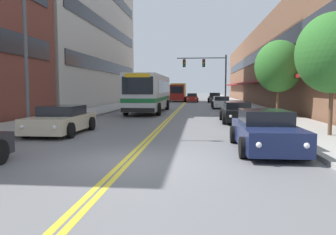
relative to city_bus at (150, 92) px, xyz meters
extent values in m
plane|color=slate|center=(2.34, 17.10, -1.82)|extent=(240.00, 240.00, 0.00)
cube|color=#9E9B96|center=(-4.98, 17.10, -1.75)|extent=(3.63, 106.00, 0.14)
cube|color=#9E9B96|center=(9.65, 17.10, -1.75)|extent=(3.63, 106.00, 0.14)
cube|color=yellow|center=(2.24, 17.10, -1.81)|extent=(0.14, 106.00, 0.01)
cube|color=yellow|center=(2.44, 17.10, -1.81)|extent=(0.14, 106.00, 0.01)
cube|color=black|center=(-7.00, 12.53, 3.00)|extent=(0.08, 28.47, 1.40)
cube|color=black|center=(-7.00, 12.53, 7.81)|extent=(0.08, 28.47, 1.40)
cube|color=brown|center=(15.72, 17.10, 3.20)|extent=(8.00, 68.00, 10.03)
cube|color=maroon|center=(11.17, 17.10, 1.08)|extent=(1.10, 61.20, 0.24)
cube|color=black|center=(11.68, 17.10, 4.40)|extent=(0.08, 61.20, 1.40)
cube|color=silver|center=(0.00, -0.10, -0.03)|extent=(2.51, 11.42, 2.87)
cube|color=#196B33|center=(0.00, -0.10, -0.61)|extent=(2.53, 11.44, 0.32)
cube|color=black|center=(0.00, 0.47, 0.43)|extent=(2.54, 8.91, 1.03)
cube|color=black|center=(0.00, -5.83, 0.48)|extent=(2.26, 0.04, 1.26)
cube|color=yellow|center=(0.00, -5.84, 1.20)|extent=(1.81, 0.06, 0.28)
cube|color=black|center=(0.00, -5.85, -1.29)|extent=(2.46, 0.08, 0.32)
cylinder|color=black|center=(-1.28, -3.98, -1.32)|extent=(0.30, 1.00, 1.00)
cylinder|color=black|center=(1.28, -3.98, -1.32)|extent=(0.30, 1.00, 1.00)
cylinder|color=black|center=(-1.28, 3.04, -1.32)|extent=(0.30, 1.00, 1.00)
cylinder|color=black|center=(1.28, 3.04, -1.32)|extent=(0.30, 1.00, 1.00)
cube|color=red|center=(-1.33, -19.78, -1.28)|extent=(0.18, 0.04, 0.10)
cube|color=#BCAD89|center=(-2.06, 10.18, -1.32)|extent=(1.78, 4.51, 0.62)
cube|color=black|center=(-2.06, 10.36, -0.78)|extent=(1.53, 1.99, 0.45)
cylinder|color=black|center=(-2.97, 8.78, -1.47)|extent=(0.22, 0.69, 0.69)
cylinder|color=black|center=(-1.15, 8.78, -1.47)|extent=(0.22, 0.69, 0.69)
cylinder|color=black|center=(-2.97, 11.57, -1.47)|extent=(0.22, 0.69, 0.69)
cylinder|color=black|center=(-1.15, 11.57, -1.47)|extent=(0.22, 0.69, 0.69)
sphere|color=silver|center=(-2.68, 7.90, -1.28)|extent=(0.16, 0.16, 0.16)
sphere|color=silver|center=(-1.44, 7.90, -1.28)|extent=(0.16, 0.16, 0.16)
cube|color=red|center=(-2.70, 12.44, -1.28)|extent=(0.18, 0.04, 0.10)
cube|color=red|center=(-1.42, 12.44, -1.28)|extent=(0.18, 0.04, 0.10)
cube|color=beige|center=(-1.94, -14.46, -1.30)|extent=(1.90, 4.37, 0.66)
cube|color=black|center=(-1.94, -14.28, -0.75)|extent=(1.63, 1.92, 0.44)
cylinder|color=black|center=(-2.92, -15.81, -1.49)|extent=(0.22, 0.66, 0.66)
cylinder|color=black|center=(-0.97, -15.81, -1.49)|extent=(0.22, 0.66, 0.66)
cylinder|color=black|center=(-2.92, -13.10, -1.49)|extent=(0.22, 0.66, 0.66)
cylinder|color=black|center=(-0.97, -13.10, -1.49)|extent=(0.22, 0.66, 0.66)
sphere|color=silver|center=(-2.61, -16.66, -1.27)|extent=(0.16, 0.16, 0.16)
sphere|color=silver|center=(-1.28, -16.66, -1.27)|extent=(0.16, 0.16, 0.16)
cube|color=red|center=(-2.63, -12.26, -1.27)|extent=(0.18, 0.04, 0.10)
cube|color=red|center=(-1.26, -12.26, -1.27)|extent=(0.18, 0.04, 0.10)
cube|color=#19234C|center=(6.60, -17.77, -1.29)|extent=(1.77, 4.56, 0.70)
cube|color=black|center=(6.60, -17.59, -0.71)|extent=(1.52, 2.01, 0.46)
cylinder|color=black|center=(5.69, -19.19, -1.49)|extent=(0.22, 0.65, 0.65)
cylinder|color=black|center=(7.50, -19.19, -1.49)|extent=(0.22, 0.65, 0.65)
cylinder|color=black|center=(5.69, -16.36, -1.49)|extent=(0.22, 0.65, 0.65)
cylinder|color=black|center=(7.50, -16.36, -1.49)|extent=(0.22, 0.65, 0.65)
sphere|color=silver|center=(5.98, -20.07, -1.25)|extent=(0.16, 0.16, 0.16)
sphere|color=silver|center=(7.22, -20.07, -1.25)|extent=(0.16, 0.16, 0.16)
cube|color=red|center=(5.96, -15.48, -1.25)|extent=(0.18, 0.04, 0.10)
cube|color=red|center=(7.23, -15.48, -1.25)|extent=(0.18, 0.04, 0.10)
cube|color=black|center=(6.72, -8.49, -1.31)|extent=(1.71, 4.28, 0.65)
cube|color=black|center=(6.72, -8.32, -0.77)|extent=(1.47, 1.88, 0.41)
cylinder|color=black|center=(5.85, -9.82, -1.48)|extent=(0.22, 0.68, 0.68)
cylinder|color=black|center=(7.60, -9.82, -1.48)|extent=(0.22, 0.68, 0.68)
cylinder|color=black|center=(5.85, -7.16, -1.48)|extent=(0.22, 0.68, 0.68)
cylinder|color=black|center=(7.60, -7.16, -1.48)|extent=(0.22, 0.68, 0.68)
sphere|color=silver|center=(6.13, -10.65, -1.27)|extent=(0.16, 0.16, 0.16)
sphere|color=silver|center=(7.32, -10.65, -1.27)|extent=(0.16, 0.16, 0.16)
cube|color=red|center=(6.11, -6.34, -1.27)|extent=(0.18, 0.04, 0.10)
cube|color=red|center=(7.34, -6.34, -1.27)|extent=(0.18, 0.04, 0.10)
cube|color=white|center=(6.74, 6.21, -1.31)|extent=(1.75, 4.30, 0.64)
cube|color=black|center=(6.74, 6.38, -0.77)|extent=(1.51, 1.89, 0.43)
cylinder|color=black|center=(5.85, 4.88, -1.47)|extent=(0.22, 0.69, 0.69)
cylinder|color=black|center=(7.64, 4.88, -1.47)|extent=(0.22, 0.69, 0.69)
cylinder|color=black|center=(5.85, 7.54, -1.47)|extent=(0.22, 0.69, 0.69)
cylinder|color=black|center=(7.64, 7.54, -1.47)|extent=(0.22, 0.69, 0.69)
sphere|color=silver|center=(6.13, 4.04, -1.28)|extent=(0.16, 0.16, 0.16)
sphere|color=silver|center=(7.36, 4.04, -1.28)|extent=(0.16, 0.16, 0.16)
cube|color=red|center=(6.11, 8.37, -1.28)|extent=(0.18, 0.04, 0.10)
cube|color=red|center=(7.37, 8.37, -1.28)|extent=(0.18, 0.04, 0.10)
cube|color=#38383D|center=(6.78, 21.89, -1.27)|extent=(1.79, 4.18, 0.73)
cube|color=black|center=(6.78, 22.06, -0.63)|extent=(1.54, 1.84, 0.55)
cylinder|color=black|center=(5.86, 20.60, -1.48)|extent=(0.22, 0.68, 0.68)
cylinder|color=black|center=(7.69, 20.60, -1.48)|extent=(0.22, 0.68, 0.68)
cylinder|color=black|center=(5.86, 23.19, -1.48)|extent=(0.22, 0.68, 0.68)
cylinder|color=black|center=(7.69, 23.19, -1.48)|extent=(0.22, 0.68, 0.68)
sphere|color=silver|center=(6.15, 19.78, -1.23)|extent=(0.16, 0.16, 0.16)
sphere|color=silver|center=(7.40, 19.78, -1.23)|extent=(0.16, 0.16, 0.16)
cube|color=red|center=(6.13, 23.99, -1.23)|extent=(0.18, 0.04, 0.10)
cube|color=red|center=(7.42, 23.99, -1.23)|extent=(0.18, 0.04, 0.10)
cube|color=maroon|center=(3.31, 22.58, -1.28)|extent=(1.72, 4.09, 0.72)
cube|color=black|center=(3.31, 22.74, -0.69)|extent=(1.48, 1.80, 0.47)
cylinder|color=black|center=(2.43, 21.31, -1.50)|extent=(0.22, 0.64, 0.64)
cylinder|color=black|center=(4.20, 21.31, -1.50)|extent=(0.22, 0.64, 0.64)
cylinder|color=black|center=(2.43, 23.84, -1.50)|extent=(0.22, 0.64, 0.64)
cylinder|color=black|center=(4.20, 23.84, -1.50)|extent=(0.22, 0.64, 0.64)
sphere|color=silver|center=(2.71, 20.51, -1.25)|extent=(0.16, 0.16, 0.16)
sphere|color=silver|center=(3.92, 20.51, -1.25)|extent=(0.16, 0.16, 0.16)
cube|color=red|center=(2.69, 24.63, -1.25)|extent=(0.18, 0.04, 0.10)
cube|color=red|center=(3.93, 24.63, -1.25)|extent=(0.18, 0.04, 0.10)
cube|color=maroon|center=(0.95, 22.90, -0.34)|extent=(2.26, 2.08, 2.45)
cube|color=black|center=(0.95, 21.84, 0.10)|extent=(1.92, 0.04, 1.08)
cube|color=yellow|center=(0.95, 26.36, -0.22)|extent=(2.30, 4.85, 2.69)
cylinder|color=black|center=(-0.21, 22.90, -1.40)|extent=(0.28, 0.84, 0.84)
cylinder|color=black|center=(2.11, 22.90, -1.40)|extent=(0.28, 0.84, 0.84)
cylinder|color=black|center=(-0.21, 27.81, -1.40)|extent=(0.28, 0.84, 0.84)
cylinder|color=black|center=(2.11, 27.81, -1.40)|extent=(0.28, 0.84, 0.84)
cylinder|color=#47474C|center=(7.54, 10.83, 1.22)|extent=(0.18, 0.18, 6.08)
cylinder|color=#47474C|center=(4.62, 10.83, 3.92)|extent=(5.84, 0.11, 0.11)
cube|color=black|center=(4.91, 10.83, 3.32)|extent=(0.34, 0.26, 0.92)
sphere|color=red|center=(4.91, 10.67, 3.59)|extent=(0.18, 0.18, 0.18)
sphere|color=yellow|center=(4.91, 10.67, 3.32)|extent=(0.18, 0.18, 0.18)
sphere|color=green|center=(4.91, 10.67, 3.04)|extent=(0.18, 0.18, 0.18)
cylinder|color=black|center=(4.91, 10.83, 3.85)|extent=(0.02, 0.02, 0.14)
cube|color=black|center=(2.58, 10.83, 3.32)|extent=(0.34, 0.26, 0.92)
sphere|color=red|center=(2.58, 10.67, 3.59)|extent=(0.18, 0.18, 0.18)
sphere|color=yellow|center=(2.58, 10.67, 3.32)|extent=(0.18, 0.18, 0.18)
sphere|color=green|center=(2.58, 10.67, 3.04)|extent=(0.18, 0.18, 0.18)
cylinder|color=black|center=(2.58, 10.83, 3.85)|extent=(0.02, 0.02, 0.14)
cylinder|color=#47474C|center=(-2.96, -15.49, 2.10)|extent=(0.16, 0.16, 7.84)
cylinder|color=brown|center=(9.80, -14.84, -0.62)|extent=(0.16, 0.16, 2.11)
ellipsoid|color=#2D6B28|center=(9.80, -14.84, 1.70)|extent=(2.98, 2.98, 3.28)
cylinder|color=brown|center=(9.90, -5.21, -0.63)|extent=(0.21, 0.21, 2.09)
ellipsoid|color=#2D6B28|center=(9.90, -5.21, 1.81)|extent=(3.28, 3.28, 3.61)
cylinder|color=#B7B7BC|center=(8.29, -10.63, -1.32)|extent=(0.23, 0.23, 0.70)
sphere|color=#B7B7BC|center=(8.29, -10.63, -0.91)|extent=(0.21, 0.21, 0.21)
cylinder|color=#B7B7BC|center=(8.13, -10.63, -1.24)|extent=(0.08, 0.11, 0.11)
camera|label=1|loc=(4.36, -28.92, 0.24)|focal=35.00mm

